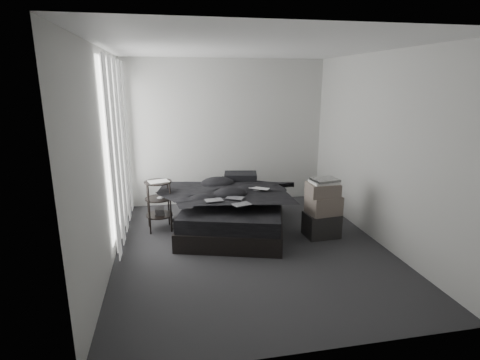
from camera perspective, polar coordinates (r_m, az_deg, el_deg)
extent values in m
cube|color=#29292B|center=(5.22, 1.72, -10.22)|extent=(3.60, 4.20, 0.01)
cube|color=white|center=(4.75, 1.98, 19.54)|extent=(3.60, 4.20, 0.01)
cube|color=beige|center=(6.85, -2.11, 7.19)|extent=(3.60, 0.01, 2.60)
cube|color=beige|center=(2.87, 11.26, -3.92)|extent=(3.60, 0.01, 2.60)
cube|color=beige|center=(4.75, -19.84, 2.92)|extent=(0.01, 4.20, 2.60)
cube|color=beige|center=(5.50, 20.49, 4.38)|extent=(0.01, 4.20, 2.60)
cube|color=white|center=(5.62, -18.39, 5.28)|extent=(0.02, 2.00, 2.30)
cube|color=white|center=(5.63, -17.83, 4.61)|extent=(0.06, 2.12, 2.48)
cube|color=black|center=(5.79, -0.81, -6.24)|extent=(1.93, 2.24, 0.26)
cube|color=black|center=(5.71, -0.81, -4.07)|extent=(1.86, 2.17, 0.20)
imported|color=black|center=(5.60, -0.87, -2.16)|extent=(1.82, 1.97, 0.22)
cube|color=black|center=(6.37, -0.49, -0.49)|extent=(0.66, 0.54, 0.13)
cube|color=black|center=(6.31, 0.08, 0.55)|extent=(0.60, 0.46, 0.12)
imported|color=silver|center=(5.62, 2.79, -0.78)|extent=(0.36, 0.34, 0.02)
cube|color=black|center=(5.16, -4.02, -2.35)|extent=(0.25, 0.18, 0.01)
cube|color=black|center=(5.25, -0.78, -1.94)|extent=(0.29, 0.25, 0.01)
cube|color=black|center=(4.97, 0.25, -2.84)|extent=(0.28, 0.22, 0.01)
cylinder|color=black|center=(5.82, -12.22, -3.88)|extent=(0.45, 0.45, 0.75)
cube|color=white|center=(5.70, -12.31, -0.24)|extent=(0.34, 0.29, 0.02)
cube|color=black|center=(5.96, -9.46, -6.39)|extent=(0.17, 0.22, 0.15)
cube|color=black|center=(5.65, 12.30, -6.64)|extent=(0.49, 0.40, 0.35)
cube|color=#6B5E55|center=(5.54, 12.62, -3.69)|extent=(0.48, 0.40, 0.27)
cube|color=#6B5E55|center=(5.47, 12.51, -1.42)|extent=(0.42, 0.34, 0.19)
cube|color=silver|center=(5.45, 12.67, -0.30)|extent=(0.38, 0.31, 0.04)
cube|color=silver|center=(5.44, 12.84, 0.03)|extent=(0.39, 0.33, 0.03)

